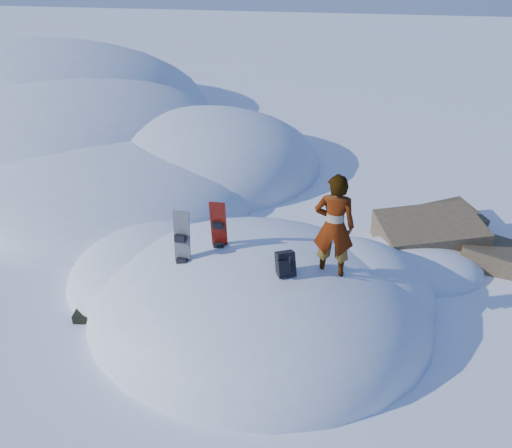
% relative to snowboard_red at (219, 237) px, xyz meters
% --- Properties ---
extents(ground, '(120.00, 120.00, 0.00)m').
position_rel_snowboard_red_xyz_m(ground, '(0.75, 0.00, -1.65)').
color(ground, white).
rests_on(ground, ground).
extents(snow_mound, '(8.00, 6.00, 3.00)m').
position_rel_snowboard_red_xyz_m(snow_mound, '(0.58, 0.24, -1.65)').
color(snow_mound, white).
rests_on(snow_mound, ground).
extents(snow_ridge, '(21.50, 18.50, 6.40)m').
position_rel_snowboard_red_xyz_m(snow_ridge, '(-9.68, 9.85, -1.65)').
color(snow_ridge, white).
rests_on(snow_ridge, ground).
extents(rock_outcrop, '(4.68, 4.41, 1.68)m').
position_rel_snowboard_red_xyz_m(rock_outcrop, '(4.47, 3.01, -1.63)').
color(rock_outcrop, brown).
rests_on(rock_outcrop, ground).
extents(snowboard_red, '(0.32, 0.28, 1.62)m').
position_rel_snowboard_red_xyz_m(snowboard_red, '(0.00, 0.00, 0.00)').
color(snowboard_red, '#AB1509').
rests_on(snowboard_red, snow_mound).
extents(snowboard_dark, '(0.31, 0.22, 1.65)m').
position_rel_snowboard_red_xyz_m(snowboard_dark, '(-0.58, -0.51, -0.10)').
color(snowboard_dark, black).
rests_on(snowboard_dark, snow_mound).
extents(backpack, '(0.45, 0.50, 0.53)m').
position_rel_snowboard_red_xyz_m(backpack, '(1.40, -0.64, -0.02)').
color(backpack, black).
rests_on(backpack, snow_mound).
extents(gear_pile, '(0.82, 0.63, 0.22)m').
position_rel_snowboard_red_xyz_m(gear_pile, '(-2.41, -0.92, -1.54)').
color(gear_pile, black).
rests_on(gear_pile, ground).
extents(person, '(0.72, 0.47, 1.97)m').
position_rel_snowboard_red_xyz_m(person, '(2.17, -0.24, 0.62)').
color(person, slate).
rests_on(person, snow_mound).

